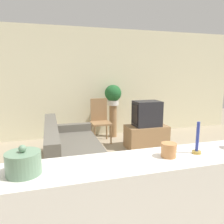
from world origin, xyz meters
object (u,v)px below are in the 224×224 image
object	(u,v)px
television	(147,114)
decorative_bowl	(23,163)
potted_plant	(113,94)
couch	(71,154)
wooden_chair	(100,118)

from	to	relation	value
television	decorative_bowl	bearing A→B (deg)	-127.78
television	potted_plant	bearing A→B (deg)	114.10
potted_plant	television	bearing A→B (deg)	-65.90
couch	television	size ratio (longest dim) A/B	3.61
potted_plant	decorative_bowl	size ratio (longest dim) A/B	2.35
couch	television	distance (m)	1.85
television	potted_plant	xyz separation A→B (m)	(-0.45, 1.01, 0.33)
television	couch	bearing A→B (deg)	-159.04
potted_plant	decorative_bowl	bearing A→B (deg)	-114.27
television	decorative_bowl	world-z (taller)	decorative_bowl
couch	potted_plant	size ratio (longest dim) A/B	4.01
wooden_chair	potted_plant	xyz separation A→B (m)	(0.41, 0.28, 0.53)
television	decorative_bowl	distance (m)	3.54
couch	potted_plant	distance (m)	2.20
wooden_chair	potted_plant	bearing A→B (deg)	34.98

